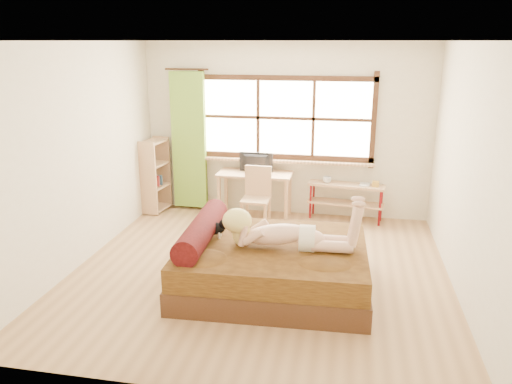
% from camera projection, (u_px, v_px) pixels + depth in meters
% --- Properties ---
extents(floor, '(4.50, 4.50, 0.00)m').
position_uv_depth(floor, '(260.00, 271.00, 6.10)').
color(floor, '#9E754C').
rests_on(floor, ground).
extents(ceiling, '(4.50, 4.50, 0.00)m').
position_uv_depth(ceiling, '(260.00, 41.00, 5.31)').
color(ceiling, white).
rests_on(ceiling, wall_back).
extents(wall_back, '(4.50, 0.00, 4.50)m').
position_uv_depth(wall_back, '(285.00, 131.00, 7.82)').
color(wall_back, silver).
rests_on(wall_back, floor).
extents(wall_front, '(4.50, 0.00, 4.50)m').
position_uv_depth(wall_front, '(205.00, 236.00, 3.59)').
color(wall_front, silver).
rests_on(wall_front, floor).
extents(wall_left, '(0.00, 4.50, 4.50)m').
position_uv_depth(wall_left, '(80.00, 156.00, 6.11)').
color(wall_left, silver).
rests_on(wall_left, floor).
extents(wall_right, '(0.00, 4.50, 4.50)m').
position_uv_depth(wall_right, '(468.00, 173.00, 5.31)').
color(wall_right, silver).
rests_on(wall_right, floor).
extents(window, '(2.80, 0.16, 1.46)m').
position_uv_depth(window, '(285.00, 121.00, 7.75)').
color(window, '#FFEDBF').
rests_on(window, wall_back).
extents(curtain, '(0.55, 0.10, 2.20)m').
position_uv_depth(curtain, '(189.00, 141.00, 8.04)').
color(curtain, olive).
rests_on(curtain, wall_back).
extents(bed, '(2.15, 1.75, 0.80)m').
position_uv_depth(bed, '(268.00, 264.00, 5.64)').
color(bed, '#352210').
rests_on(bed, floor).
extents(woman, '(1.48, 0.47, 0.63)m').
position_uv_depth(woman, '(286.00, 220.00, 5.39)').
color(woman, '#D9A68C').
rests_on(woman, bed).
extents(kitten, '(0.32, 0.14, 0.25)m').
position_uv_depth(kitten, '(213.00, 227.00, 5.74)').
color(kitten, black).
rests_on(kitten, bed).
extents(desk, '(1.16, 0.55, 0.72)m').
position_uv_depth(desk, '(255.00, 179.00, 7.83)').
color(desk, tan).
rests_on(desk, floor).
extents(monitor, '(0.53, 0.08, 0.30)m').
position_uv_depth(monitor, '(255.00, 163.00, 7.80)').
color(monitor, black).
rests_on(monitor, desk).
extents(chair, '(0.41, 0.41, 0.90)m').
position_uv_depth(chair, '(257.00, 193.00, 7.50)').
color(chair, tan).
rests_on(chair, floor).
extents(pipe_shelf, '(1.19, 0.45, 0.66)m').
position_uv_depth(pipe_shelf, '(347.00, 194.00, 7.74)').
color(pipe_shelf, tan).
rests_on(pipe_shelf, floor).
extents(cup, '(0.14, 0.14, 0.10)m').
position_uv_depth(cup, '(327.00, 180.00, 7.74)').
color(cup, gray).
rests_on(cup, pipe_shelf).
extents(book, '(0.18, 0.23, 0.02)m').
position_uv_depth(book, '(360.00, 184.00, 7.66)').
color(book, gray).
rests_on(book, pipe_shelf).
extents(bookshelf, '(0.35, 0.55, 1.19)m').
position_uv_depth(bookshelf, '(155.00, 175.00, 8.11)').
color(bookshelf, tan).
rests_on(bookshelf, floor).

